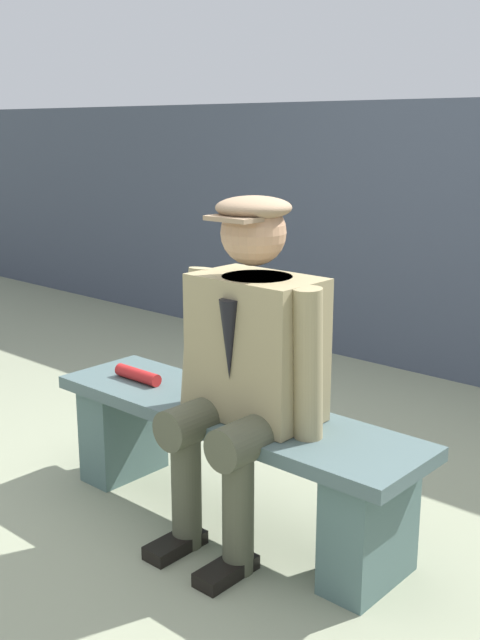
# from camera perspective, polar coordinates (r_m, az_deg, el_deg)

# --- Properties ---
(ground_plane) EXTENTS (30.00, 30.00, 0.00)m
(ground_plane) POSITION_cam_1_polar(r_m,az_deg,el_deg) (3.11, -0.76, -14.62)
(ground_plane) COLOR gray
(bench) EXTENTS (1.59, 0.42, 0.47)m
(bench) POSITION_cam_1_polar(r_m,az_deg,el_deg) (2.98, -0.78, -9.56)
(bench) COLOR #485D5E
(bench) RESTS_ON ground
(seated_man) EXTENTS (0.62, 0.56, 1.27)m
(seated_man) POSITION_cam_1_polar(r_m,az_deg,el_deg) (2.72, 0.55, -2.80)
(seated_man) COLOR #94865F
(seated_man) RESTS_ON ground
(rolled_magazine) EXTENTS (0.24, 0.05, 0.05)m
(rolled_magazine) POSITION_cam_1_polar(r_m,az_deg,el_deg) (3.23, -7.60, -4.07)
(rolled_magazine) COLOR #B21E1E
(rolled_magazine) RESTS_ON bench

